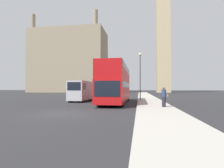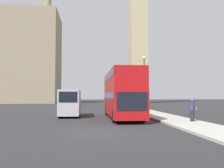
% 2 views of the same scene
% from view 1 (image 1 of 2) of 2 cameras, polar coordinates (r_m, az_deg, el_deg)
% --- Properties ---
extents(ground_plane, '(300.00, 300.00, 0.00)m').
position_cam_1_polar(ground_plane, '(12.63, -15.83, -9.20)').
color(ground_plane, '#28282B').
extents(sidewalk_strip, '(3.14, 120.00, 0.15)m').
position_cam_1_polar(sidewalk_strip, '(11.57, 15.72, -9.54)').
color(sidewalk_strip, '#ADA89E').
rests_on(sidewalk_strip, ground_plane).
extents(clock_tower, '(5.66, 5.83, 69.84)m').
position_cam_1_polar(clock_tower, '(81.57, 16.25, 23.34)').
color(clock_tower, tan).
rests_on(clock_tower, ground_plane).
extents(building_block_distant, '(32.23, 15.95, 33.32)m').
position_cam_1_polar(building_block_distant, '(81.58, -13.71, 7.06)').
color(building_block_distant, gray).
rests_on(building_block_distant, ground_plane).
extents(red_double_decker_bus, '(2.56, 11.43, 4.30)m').
position_cam_1_polar(red_double_decker_bus, '(20.36, 1.27, 0.48)').
color(red_double_decker_bus, '#B71114').
rests_on(red_double_decker_bus, ground_plane).
extents(white_van, '(1.98, 5.45, 2.66)m').
position_cam_1_polar(white_van, '(23.57, -10.02, -2.12)').
color(white_van, '#B2B7BC').
rests_on(white_van, ground_plane).
extents(pedestrian, '(0.53, 0.37, 1.68)m').
position_cam_1_polar(pedestrian, '(15.39, 16.58, -4.08)').
color(pedestrian, '#23232D').
rests_on(pedestrian, sidewalk_strip).
extents(street_lamp, '(0.36, 0.36, 6.20)m').
position_cam_1_polar(street_lamp, '(23.14, 9.18, 4.68)').
color(street_lamp, '#38383D').
rests_on(street_lamp, sidewalk_strip).
extents(parked_sedan, '(1.88, 4.65, 1.48)m').
position_cam_1_polar(parked_sedan, '(47.66, -1.65, -2.68)').
color(parked_sedan, navy).
rests_on(parked_sedan, ground_plane).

